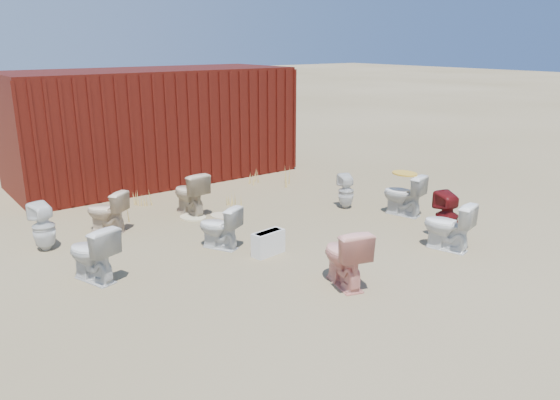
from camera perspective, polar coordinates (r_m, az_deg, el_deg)
ground at (r=8.39m, az=2.48°, el=-4.53°), size 100.00×100.00×0.00m
shipping_container at (r=12.42m, az=-13.04°, el=7.66°), size 6.00×2.40×2.40m
toilet_front_a at (r=7.39m, az=-19.06°, el=-5.29°), size 0.63×0.83×0.75m
toilet_front_pink at (r=6.91m, az=6.76°, el=-5.84°), size 0.64×0.86×0.78m
toilet_front_c at (r=8.13m, az=-6.38°, el=-2.83°), size 0.62×0.74×0.66m
toilet_front_maroon at (r=8.78m, az=17.02°, el=-1.64°), size 0.42×0.43×0.76m
toilet_front_e at (r=8.39m, az=17.14°, el=-2.60°), size 0.58×0.80×0.73m
toilet_back_a at (r=8.72m, az=-23.47°, el=-2.58°), size 0.39×0.40×0.72m
toilet_back_beige_left at (r=9.21m, az=-17.68°, el=-1.14°), size 0.70×0.76×0.68m
toilet_back_beige_right at (r=9.79m, az=-9.41°, el=0.71°), size 0.49×0.78×0.77m
toilet_back_yellowlid at (r=9.86m, az=12.76°, el=0.55°), size 0.59×0.81×0.74m
toilet_back_e at (r=10.10m, az=6.91°, el=0.91°), size 0.37×0.37×0.64m
yellow_lid at (r=9.76m, az=12.90°, el=2.73°), size 0.38×0.47×0.02m
loose_tank at (r=7.89m, az=-1.24°, el=-4.52°), size 0.52×0.26×0.35m
loose_lid_near at (r=9.66m, az=-9.09°, el=-1.80°), size 0.55×0.61×0.02m
loose_lid_far at (r=9.67m, az=-6.02°, el=-1.66°), size 0.50×0.56×0.02m
weed_clump_a at (r=9.65m, az=-16.73°, el=-1.34°), size 0.36×0.36×0.34m
weed_clump_b at (r=10.27m, az=-4.73°, el=0.11°), size 0.32×0.32×0.25m
weed_clump_c at (r=11.63m, az=0.35°, el=2.36°), size 0.36×0.36×0.35m
weed_clump_d at (r=10.58m, az=-14.48°, el=0.19°), size 0.30×0.30×0.27m
weed_clump_e at (r=11.86m, az=-2.88°, el=2.41°), size 0.34×0.34×0.27m
weed_clump_f at (r=10.26m, az=13.09°, el=-0.41°), size 0.28×0.28×0.21m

